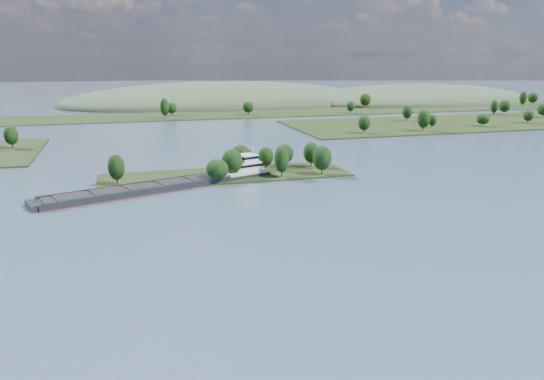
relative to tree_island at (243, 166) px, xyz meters
name	(u,v)px	position (x,y,z in m)	size (l,w,h in m)	color
ground	(265,218)	(-6.78, -58.88, -3.83)	(1800.00, 1800.00, 0.00)	#3B4F66
tree_island	(243,166)	(0.00, 0.00, 0.00)	(100.00, 32.86, 13.57)	black
right_bank	(505,120)	(224.35, 120.87, -2.92)	(320.00, 90.00, 15.15)	black
back_shoreline	(184,115)	(2.63, 220.81, -3.14)	(900.00, 60.00, 16.80)	black
hill_east	(417,101)	(253.22, 291.12, -3.83)	(260.00, 140.00, 36.00)	#3A4B33
hill_west	(223,104)	(53.22, 321.12, -3.83)	(320.00, 160.00, 44.00)	#3A4B33
cargo_barge	(177,183)	(-27.79, -12.03, -2.29)	(88.86, 39.97, 12.23)	black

